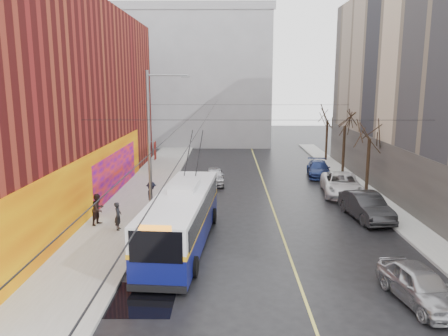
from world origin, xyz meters
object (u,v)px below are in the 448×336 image
(parked_car_b, at_px, (366,206))
(parked_car_c, at_px, (342,184))
(tree_mid, at_px, (345,117))
(trolleybus, at_px, (182,217))
(streetlight_pole, at_px, (152,140))
(pedestrian_a, at_px, (118,216))
(pedestrian_b, at_px, (98,209))
(following_car, at_px, (214,176))
(tree_far, at_px, (328,113))
(tree_near, at_px, (370,128))
(parked_car_d, at_px, (319,169))
(pedestrian_c, at_px, (151,195))
(parked_car_a, at_px, (420,285))

(parked_car_b, height_order, parked_car_c, same)
(tree_mid, distance_m, trolleybus, 22.31)
(streetlight_pole, bearing_deg, parked_car_b, -1.39)
(streetlight_pole, relative_size, tree_mid, 1.35)
(streetlight_pole, distance_m, pedestrian_a, 5.10)
(streetlight_pole, xyz_separation_m, trolleybus, (2.29, -4.85, -3.35))
(pedestrian_a, bearing_deg, trolleybus, -118.23)
(pedestrian_b, bearing_deg, following_car, -8.38)
(tree_far, height_order, trolleybus, tree_far)
(tree_mid, relative_size, parked_car_b, 1.35)
(tree_near, relative_size, parked_car_b, 1.29)
(parked_car_d, xyz_separation_m, pedestrian_b, (-15.64, -14.13, 0.38))
(pedestrian_c, bearing_deg, pedestrian_b, 124.59)
(following_car, bearing_deg, parked_car_d, 16.44)
(streetlight_pole, xyz_separation_m, tree_far, (15.14, 20.00, 0.30))
(tree_mid, distance_m, parked_car_d, 5.22)
(tree_near, relative_size, following_car, 1.62)
(tree_near, relative_size, parked_car_c, 1.09)
(parked_car_b, bearing_deg, following_car, 128.36)
(parked_car_a, height_order, pedestrian_c, pedestrian_c)
(parked_car_d, xyz_separation_m, following_car, (-9.25, -3.03, -0.02))
(streetlight_pole, xyz_separation_m, parked_car_d, (12.76, 12.12, -4.16))
(tree_near, bearing_deg, parked_car_b, -107.57)
(pedestrian_c, bearing_deg, parked_car_c, -90.17)
(tree_far, relative_size, pedestrian_a, 4.15)
(pedestrian_b, bearing_deg, parked_car_c, -43.08)
(tree_far, xyz_separation_m, pedestrian_b, (-18.02, -22.01, -4.07))
(trolleybus, relative_size, parked_car_b, 2.32)
(tree_near, height_order, parked_car_c, tree_near)
(streetlight_pole, xyz_separation_m, parked_car_b, (13.14, -0.32, -4.03))
(tree_near, height_order, pedestrian_c, tree_near)
(parked_car_a, bearing_deg, tree_far, 74.28)
(following_car, xyz_separation_m, pedestrian_c, (-3.87, -7.82, 0.38))
(streetlight_pole, relative_size, parked_car_b, 1.82)
(parked_car_a, bearing_deg, streetlight_pole, 128.10)
(trolleybus, bearing_deg, following_car, 89.56)
(tree_mid, height_order, parked_car_c, tree_mid)
(tree_far, distance_m, trolleybus, 28.21)
(following_car, xyz_separation_m, pedestrian_a, (-5.02, -12.00, 0.27))
(following_car, bearing_deg, tree_mid, 16.90)
(tree_far, bearing_deg, pedestrian_a, -126.02)
(pedestrian_a, xyz_separation_m, pedestrian_c, (1.15, 4.18, 0.11))
(tree_near, xyz_separation_m, parked_car_d, (-2.37, 6.12, -4.28))
(streetlight_pole, relative_size, tree_far, 1.37)
(parked_car_d, relative_size, pedestrian_a, 3.01)
(pedestrian_b, bearing_deg, parked_car_d, -26.37)
(streetlight_pole, bearing_deg, pedestrian_a, -117.51)
(tree_far, height_order, parked_car_b, tree_far)
(following_car, bearing_deg, pedestrian_b, -121.61)
(parked_car_a, bearing_deg, pedestrian_b, 139.56)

